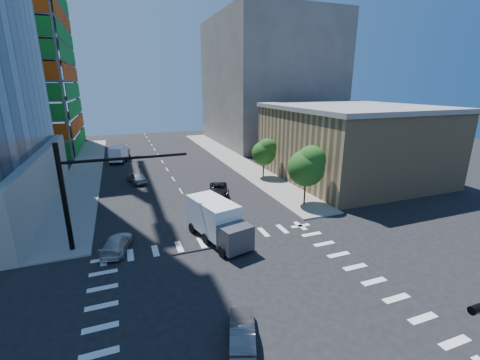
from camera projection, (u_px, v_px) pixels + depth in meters
name	position (u px, v px, depth m)	size (l,w,h in m)	color
ground	(252.00, 302.00, 20.56)	(160.00, 160.00, 0.00)	black
road_markings	(252.00, 302.00, 20.56)	(20.00, 20.00, 0.01)	silver
sidewalk_ne	(231.00, 158.00, 60.64)	(5.00, 60.00, 0.15)	gray
sidewalk_nw	(86.00, 170.00, 52.14)	(5.00, 60.00, 0.15)	gray
commercial_building	(350.00, 142.00, 47.26)	(20.50, 22.50, 10.60)	tan
bg_building_ne	(268.00, 82.00, 75.04)	(24.00, 30.00, 28.00)	#5F5955
signal_mast_nw	(83.00, 187.00, 25.90)	(10.20, 0.40, 9.00)	black
tree_south	(308.00, 166.00, 35.98)	(4.16, 4.16, 6.82)	#382316
tree_north	(265.00, 152.00, 47.03)	(3.54, 3.52, 5.78)	#382316
car_nb_far	(219.00, 189.00, 40.58)	(2.26, 4.91, 1.36)	black
car_sb_near	(117.00, 243.00, 26.78)	(1.85, 4.55, 1.32)	#B9B9B9
car_sb_mid	(137.00, 178.00, 45.43)	(1.81, 4.51, 1.54)	#94969B
car_sb_cross	(242.00, 331.00, 17.33)	(1.33, 3.82, 1.26)	#515257
box_truck_near	(219.00, 225.00, 28.19)	(4.36, 7.18, 3.51)	black
box_truck_far	(120.00, 155.00, 57.86)	(3.76, 5.92, 2.88)	black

